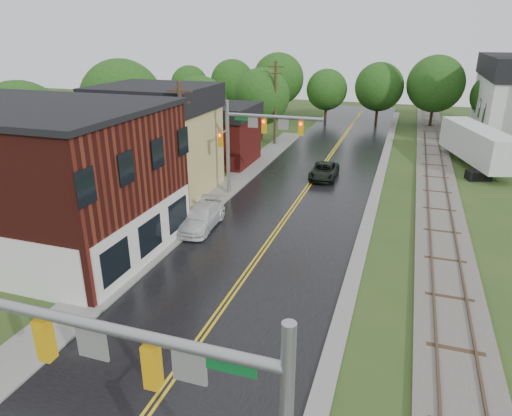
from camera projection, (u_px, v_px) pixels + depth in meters
The scene contains 18 objects.
main_road at pixel (307, 189), 36.97m from camera, with size 10.00×90.00×0.02m, color black.
curb_right at pixel (380, 177), 39.80m from camera, with size 0.80×70.00×0.12m, color gray.
sidewalk_left at pixel (212, 201), 34.38m from camera, with size 2.40×50.00×0.12m, color gray.
brick_building at pixel (37, 178), 25.88m from camera, with size 14.30×10.30×8.30m.
yellow_house at pixel (159, 151), 35.51m from camera, with size 8.00×7.00×6.40m, color tan.
darkred_building at pixel (216, 140), 43.54m from camera, with size 7.00×6.00×4.40m, color #3F0F0C.
railroad at pixel (436, 181), 38.41m from camera, with size 3.20×80.00×0.30m.
traffic_signal_near at pixel (186, 394), 9.39m from camera, with size 7.34×0.30×7.20m.
traffic_signal_far at pixel (254, 132), 33.53m from camera, with size 7.34×0.43×7.20m.
utility_pole_b at pixel (183, 148), 30.19m from camera, with size 1.80×0.28×9.00m.
utility_pole_c at pixel (275, 102), 49.63m from camera, with size 1.80×0.28×9.00m.
tree_left_a at pixel (23, 130), 33.80m from camera, with size 6.80×6.80×8.67m.
tree_left_b at pixel (123, 104), 41.83m from camera, with size 7.60×7.60×9.69m.
tree_left_c at pixel (200, 106), 48.16m from camera, with size 6.00×6.00×7.65m.
tree_left_e at pixel (263, 98), 51.88m from camera, with size 6.40×6.40×8.16m.
suv_dark at pixel (324, 171), 39.31m from camera, with size 2.17×4.70×1.31m, color black.
pickup_white at pixel (201, 217), 29.43m from camera, with size 2.01×4.95×1.44m, color silver.
semi_trailer at pixel (476, 144), 42.08m from camera, with size 5.80×11.84×3.70m.
Camera 1 is at (7.16, -4.52, 11.97)m, focal length 32.00 mm.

